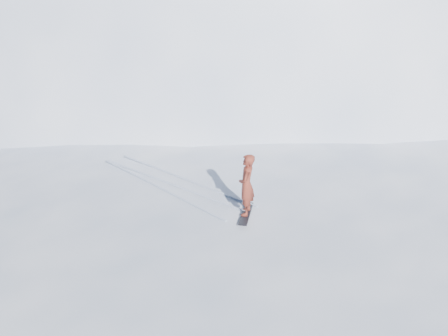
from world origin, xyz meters
The scene contains 8 objects.
ground centered at (0.00, 0.00, 0.00)m, with size 400.00×400.00×0.00m, color white.
near_ridge centered at (1.00, 3.00, 0.00)m, with size 36.00×28.00×4.80m, color white.
summit_peak centered at (22.00, 26.00, 0.00)m, with size 60.00×56.00×56.00m, color white.
peak_shoulder centered at (10.00, 20.00, 0.00)m, with size 28.00×24.00×18.00m, color white.
wind_bumps centered at (-0.56, 2.12, 0.00)m, with size 16.00×14.40×1.00m.
snowboard centered at (-0.91, 1.03, 2.41)m, with size 1.33×0.25×0.02m, color black.
snowboarder centered at (-0.91, 1.03, 3.34)m, with size 0.67×0.44×1.83m, color maroon.
board_tracks centered at (-1.46, 4.06, 2.42)m, with size 1.93×5.97×0.04m.
Camera 1 is at (-9.32, -8.25, 9.61)m, focal length 40.00 mm.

